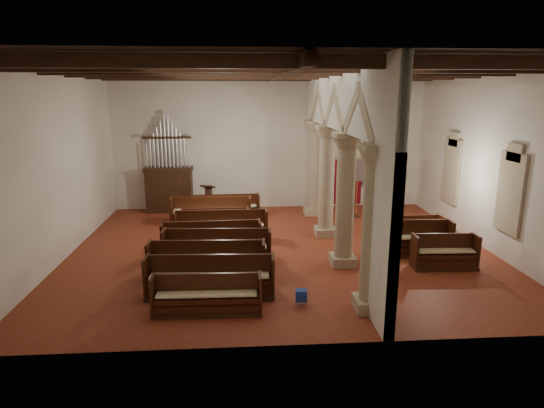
{
  "coord_description": "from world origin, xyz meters",
  "views": [
    {
      "loc": [
        -1.32,
        -14.57,
        5.2
      ],
      "look_at": [
        -0.26,
        0.5,
        1.49
      ],
      "focal_mm": 30.0,
      "sensor_mm": 36.0,
      "label": 1
    }
  ],
  "objects": [
    {
      "name": "wall_right",
      "position": [
        7.0,
        0.0,
        3.0
      ],
      "size": [
        0.02,
        12.0,
        6.0
      ],
      "primitive_type": "cube",
      "color": "white",
      "rests_on": "floor"
    },
    {
      "name": "aisle_pew_2",
      "position": [
        4.85,
        0.34,
        0.33
      ],
      "size": [
        1.81,
        0.71,
        0.99
      ],
      "rotation": [
        0.0,
        0.0,
        0.03
      ],
      "color": "#3A2012",
      "rests_on": "floor"
    },
    {
      "name": "nave_pew_0",
      "position": [
        -2.17,
        -4.42,
        0.32
      ],
      "size": [
        2.65,
        0.7,
        0.96
      ],
      "rotation": [
        0.0,
        0.0,
        -0.02
      ],
      "color": "#3A2012",
      "rests_on": "floor"
    },
    {
      "name": "hymnal_box_a",
      "position": [
        0.15,
        -4.12,
        0.24
      ],
      "size": [
        0.32,
        0.27,
        0.29
      ],
      "primitive_type": "cube",
      "rotation": [
        0.0,
        0.0,
        -0.13
      ],
      "color": "#161590",
      "rests_on": "floor"
    },
    {
      "name": "nave_pew_5",
      "position": [
        -2.04,
        1.02,
        0.37
      ],
      "size": [
        3.31,
        0.8,
        1.13
      ],
      "rotation": [
        0.0,
        0.0,
        0.01
      ],
      "color": "#3A2012",
      "rests_on": "floor"
    },
    {
      "name": "wall_left",
      "position": [
        -7.0,
        0.0,
        3.0
      ],
      "size": [
        0.02,
        12.0,
        6.0
      ],
      "primitive_type": "cube",
      "color": "white",
      "rests_on": "floor"
    },
    {
      "name": "nave_pew_2",
      "position": [
        -2.32,
        -2.39,
        0.37
      ],
      "size": [
        3.32,
        0.91,
        1.13
      ],
      "rotation": [
        0.0,
        0.0,
        -0.05
      ],
      "color": "#3A2012",
      "rests_on": "floor"
    },
    {
      "name": "hymnal_box_b",
      "position": [
        -1.04,
        -3.05,
        0.28
      ],
      "size": [
        0.37,
        0.31,
        0.35
      ],
      "primitive_type": "cube",
      "rotation": [
        0.0,
        0.0,
        -0.06
      ],
      "color": "navy",
      "rests_on": "floor"
    },
    {
      "name": "nave_pew_4",
      "position": [
        -2.31,
        -0.23,
        0.36
      ],
      "size": [
        3.27,
        0.85,
        1.08
      ],
      "rotation": [
        0.0,
        0.0,
        0.04
      ],
      "color": "#3A2012",
      "rests_on": "floor"
    },
    {
      "name": "arcade",
      "position": [
        1.8,
        0.0,
        3.56
      ],
      "size": [
        0.9,
        11.9,
        6.0
      ],
      "color": "tan",
      "rests_on": "floor"
    },
    {
      "name": "aisle_pew_0",
      "position": [
        4.81,
        -1.97,
        0.35
      ],
      "size": [
        1.95,
        0.78,
        1.05
      ],
      "rotation": [
        0.0,
        0.0,
        -0.04
      ],
      "color": "#3A2012",
      "rests_on": "floor"
    },
    {
      "name": "ceiling_beams",
      "position": [
        0.0,
        0.0,
        5.82
      ],
      "size": [
        13.8,
        11.8,
        0.3
      ],
      "primitive_type": null,
      "color": "#3A2012",
      "rests_on": "wall_back"
    },
    {
      "name": "processional_banner",
      "position": [
        3.6,
        4.0,
        0.84
      ],
      "size": [
        0.6,
        0.76,
        2.72
      ],
      "rotation": [
        0.0,
        0.0,
        -0.32
      ],
      "color": "#3A2012",
      "rests_on": "floor"
    },
    {
      "name": "window_right_a",
      "position": [
        6.98,
        -1.5,
        2.2
      ],
      "size": [
        0.03,
        1.0,
        2.2
      ],
      "primitive_type": "cube",
      "color": "#347656",
      "rests_on": "wall_right"
    },
    {
      "name": "window_right_b",
      "position": [
        6.98,
        2.5,
        2.2
      ],
      "size": [
        0.03,
        1.0,
        2.2
      ],
      "primitive_type": "cube",
      "color": "#347656",
      "rests_on": "wall_right"
    },
    {
      "name": "dossal_curtain",
      "position": [
        3.5,
        5.92,
        1.17
      ],
      "size": [
        1.8,
        0.07,
        2.17
      ],
      "color": "maroon",
      "rests_on": "floor"
    },
    {
      "name": "window_back",
      "position": [
        5.0,
        5.98,
        2.2
      ],
      "size": [
        1.0,
        0.03,
        2.2
      ],
      "primitive_type": "cube",
      "color": "#347656",
      "rests_on": "wall_back"
    },
    {
      "name": "aisle_pew_1",
      "position": [
        4.47,
        -0.78,
        0.39
      ],
      "size": [
        2.14,
        0.82,
        1.15
      ],
      "rotation": [
        0.0,
        0.0,
        -0.03
      ],
      "color": "#3A2012",
      "rests_on": "floor"
    },
    {
      "name": "nave_pew_6",
      "position": [
        -2.31,
        2.04,
        0.31
      ],
      "size": [
        2.58,
        0.74,
        0.95
      ],
      "rotation": [
        0.0,
        0.0,
        0.04
      ],
      "color": "#3A2012",
      "rests_on": "floor"
    },
    {
      "name": "tube_heater_b",
      "position": [
        -2.67,
        -4.08,
        0.16
      ],
      "size": [
        0.99,
        0.11,
        0.1
      ],
      "primitive_type": "cylinder",
      "rotation": [
        0.0,
        1.57,
        0.01
      ],
      "color": "white",
      "rests_on": "floor"
    },
    {
      "name": "pipe_organ",
      "position": [
        -4.5,
        5.5,
        1.37
      ],
      "size": [
        2.1,
        0.85,
        4.4
      ],
      "color": "#3A2012",
      "rests_on": "floor"
    },
    {
      "name": "lectern",
      "position": [
        -2.72,
        4.7,
        0.58
      ],
      "size": [
        0.66,
        0.69,
        1.4
      ],
      "rotation": [
        0.0,
        0.0,
        -0.27
      ],
      "color": "#352110",
      "rests_on": "floor"
    },
    {
      "name": "wall_back",
      "position": [
        0.0,
        6.0,
        3.0
      ],
      "size": [
        14.0,
        0.02,
        6.0
      ],
      "primitive_type": "cube",
      "color": "white",
      "rests_on": "floor"
    },
    {
      "name": "nave_pew_1",
      "position": [
        -2.16,
        -3.47,
        0.36
      ],
      "size": [
        3.38,
        0.89,
        1.09
      ],
      "rotation": [
        0.0,
        0.0,
        -0.05
      ],
      "color": "#3A2012",
      "rests_on": "floor"
    },
    {
      "name": "nave_pew_8",
      "position": [
        -1.98,
        4.01,
        0.34
      ],
      "size": [
        2.88,
        0.82,
        1.04
      ],
      "rotation": [
        0.0,
        0.0,
        0.05
      ],
      "color": "#3A2012",
      "rests_on": "floor"
    },
    {
      "name": "tube_heater_a",
      "position": [
        -1.36,
        -3.91,
        0.16
      ],
      "size": [
        0.87,
        0.24,
        0.09
      ],
      "primitive_type": "cylinder",
      "rotation": [
        0.0,
        1.57,
        0.17
      ],
      "color": "white",
      "rests_on": "floor"
    },
    {
      "name": "wall_front",
      "position": [
        0.0,
        -6.0,
        3.0
      ],
      "size": [
        14.0,
        0.02,
        6.0
      ],
      "primitive_type": "cube",
      "color": "white",
      "rests_on": "floor"
    },
    {
      "name": "ceiling",
      "position": [
        0.0,
        0.0,
        6.0
      ],
      "size": [
        14.0,
        14.0,
        0.0
      ],
      "primitive_type": "plane",
      "rotation": [
        3.14,
        0.0,
        0.0
      ],
      "color": "black",
      "rests_on": "wall_back"
    },
    {
      "name": "nave_pew_7",
      "position": [
        -2.54,
        3.2,
        0.37
      ],
      "size": [
        3.24,
        0.88,
        1.14
      ],
      "rotation": [
        0.0,
        0.0,
        -0.04
      ],
      "color": "#3A2012",
      "rests_on": "floor"
    },
    {
      "name": "hymnal_box_c",
      "position": [
        -1.68,
        -1.02,
        0.24
      ],
      "size": [
        0.32,
        0.28,
        0.29
      ],
      "primitive_type": "cube",
      "rotation": [
        0.0,
        0.0,
        0.18
      ],
      "color": "#163A9C",
      "rests_on": "floor"
    },
    {
      "name": "floor",
      "position": [
        0.0,
        0.0,
        0.0
      ],
      "size": [
        14.0,
        14.0,
        0.0
      ],
      "primitive_type": "plane",
      "color": "maroon",
      "rests_on": "ground"
    },
    {
      "name": "nave_pew_3",
      "position": [
        -2.08,
        -1.24,
        0.37
      ],
      "size": [
        3.36,
        0.93,
        1.12
      ],
      "rotation": [
        0.0,
        0.0,
        -0.05
      ],
      "color": "#3A2012",
      "rests_on": "floor"
    }
  ]
}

